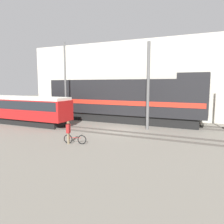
{
  "coord_description": "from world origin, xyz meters",
  "views": [
    {
      "loc": [
        7.95,
        -18.7,
        4.42
      ],
      "look_at": [
        -0.69,
        0.01,
        1.8
      ],
      "focal_mm": 35.0,
      "sensor_mm": 36.0,
      "label": 1
    }
  ],
  "objects_px": {
    "streetcar": "(22,108)",
    "person": "(68,130)",
    "freight_locomotive": "(124,100)",
    "utility_pole_left": "(65,83)",
    "utility_pole_center": "(148,86)",
    "bicycle": "(75,139)"
  },
  "relations": [
    {
      "from": "streetcar",
      "to": "utility_pole_left",
      "type": "xyz_separation_m",
      "value": [
        3.78,
        2.97,
        2.82
      ]
    },
    {
      "from": "streetcar",
      "to": "person",
      "type": "bearing_deg",
      "value": -25.84
    },
    {
      "from": "person",
      "to": "utility_pole_left",
      "type": "xyz_separation_m",
      "value": [
        -5.88,
        7.65,
        3.54
      ]
    },
    {
      "from": "streetcar",
      "to": "person",
      "type": "xyz_separation_m",
      "value": [
        9.66,
        -4.68,
        -0.72
      ]
    },
    {
      "from": "utility_pole_left",
      "to": "freight_locomotive",
      "type": "bearing_deg",
      "value": 26.15
    },
    {
      "from": "freight_locomotive",
      "to": "utility_pole_center",
      "type": "relative_size",
      "value": 2.19
    },
    {
      "from": "freight_locomotive",
      "to": "utility_pole_center",
      "type": "distance_m",
      "value": 5.01
    },
    {
      "from": "streetcar",
      "to": "bicycle",
      "type": "distance_m",
      "value": 11.09
    },
    {
      "from": "freight_locomotive",
      "to": "person",
      "type": "height_order",
      "value": "freight_locomotive"
    },
    {
      "from": "streetcar",
      "to": "bicycle",
      "type": "bearing_deg",
      "value": -23.78
    },
    {
      "from": "freight_locomotive",
      "to": "bicycle",
      "type": "xyz_separation_m",
      "value": [
        0.22,
        -10.38,
        -2.25
      ]
    },
    {
      "from": "streetcar",
      "to": "person",
      "type": "height_order",
      "value": "streetcar"
    },
    {
      "from": "freight_locomotive",
      "to": "utility_pole_center",
      "type": "height_order",
      "value": "utility_pole_center"
    },
    {
      "from": "freight_locomotive",
      "to": "streetcar",
      "type": "relative_size",
      "value": 1.54
    },
    {
      "from": "freight_locomotive",
      "to": "person",
      "type": "xyz_separation_m",
      "value": [
        -0.18,
        -10.63,
        -1.55
      ]
    },
    {
      "from": "utility_pole_left",
      "to": "utility_pole_center",
      "type": "relative_size",
      "value": 1.09
    },
    {
      "from": "bicycle",
      "to": "person",
      "type": "relative_size",
      "value": 1.02
    },
    {
      "from": "person",
      "to": "utility_pole_left",
      "type": "bearing_deg",
      "value": 127.53
    },
    {
      "from": "utility_pole_left",
      "to": "person",
      "type": "bearing_deg",
      "value": -52.47
    },
    {
      "from": "utility_pole_center",
      "to": "streetcar",
      "type": "bearing_deg",
      "value": -167.61
    },
    {
      "from": "bicycle",
      "to": "utility_pole_left",
      "type": "distance_m",
      "value": 10.6
    },
    {
      "from": "bicycle",
      "to": "utility_pole_left",
      "type": "xyz_separation_m",
      "value": [
        -6.28,
        7.41,
        4.24
      ]
    }
  ]
}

